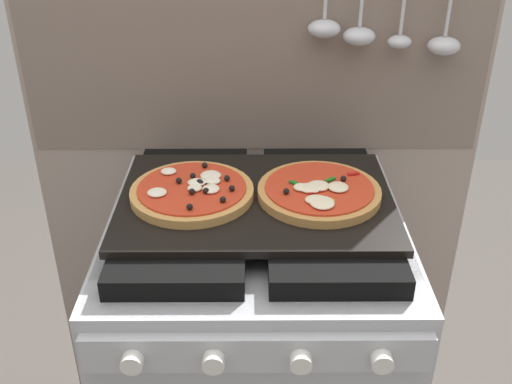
{
  "coord_description": "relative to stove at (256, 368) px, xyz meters",
  "views": [
    {
      "loc": [
        -0.01,
        -1.04,
        1.51
      ],
      "look_at": [
        0.0,
        0.0,
        0.93
      ],
      "focal_mm": 42.57,
      "sensor_mm": 36.0,
      "label": 1
    }
  ],
  "objects": [
    {
      "name": "kitchen_backsplash",
      "position": [
        0.0,
        0.34,
        0.34
      ],
      "size": [
        1.1,
        0.09,
        1.55
      ],
      "color": "gray",
      "rests_on": "ground_plane"
    },
    {
      "name": "pizza_left",
      "position": [
        -0.13,
        0.0,
        0.48
      ],
      "size": [
        0.24,
        0.24,
        0.03
      ],
      "color": "tan",
      "rests_on": "baking_tray"
    },
    {
      "name": "baking_tray",
      "position": [
        0.0,
        0.0,
        0.46
      ],
      "size": [
        0.54,
        0.38,
        0.02
      ],
      "primitive_type": "cube",
      "color": "black",
      "rests_on": "stove"
    },
    {
      "name": "pizza_right",
      "position": [
        0.12,
        -0.0,
        0.48
      ],
      "size": [
        0.24,
        0.24,
        0.03
      ],
      "color": "#C18947",
      "rests_on": "baking_tray"
    },
    {
      "name": "stove",
      "position": [
        0.0,
        0.0,
        0.0
      ],
      "size": [
        0.6,
        0.64,
        0.9
      ],
      "color": "#B7BABF",
      "rests_on": "ground_plane"
    }
  ]
}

